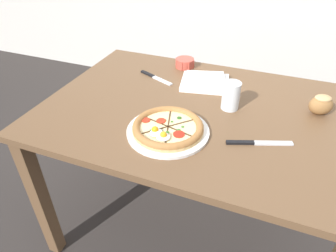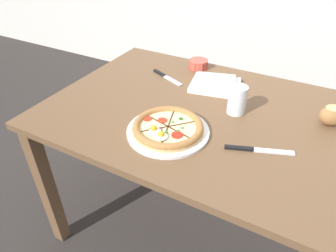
# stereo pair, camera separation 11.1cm
# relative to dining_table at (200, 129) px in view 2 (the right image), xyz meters

# --- Properties ---
(ground_plane) EXTENTS (12.00, 12.00, 0.00)m
(ground_plane) POSITION_rel_dining_table_xyz_m (0.00, 0.00, -0.66)
(ground_plane) COLOR #2D2826
(dining_table) EXTENTS (1.28, 0.92, 0.76)m
(dining_table) POSITION_rel_dining_table_xyz_m (0.00, 0.00, 0.00)
(dining_table) COLOR brown
(dining_table) RESTS_ON ground_plane
(pizza) EXTENTS (0.31, 0.31, 0.05)m
(pizza) POSITION_rel_dining_table_xyz_m (-0.05, -0.21, 0.12)
(pizza) COLOR white
(pizza) RESTS_ON dining_table
(ramekin_bowl) EXTENTS (0.10, 0.10, 0.05)m
(ramekin_bowl) POSITION_rel_dining_table_xyz_m (-0.18, 0.37, 0.13)
(ramekin_bowl) COLOR #C64C3D
(ramekin_bowl) RESTS_ON dining_table
(napkin_folded) EXTENTS (0.25, 0.23, 0.04)m
(napkin_folded) POSITION_rel_dining_table_xyz_m (-0.02, 0.21, 0.12)
(napkin_folded) COLOR white
(napkin_folded) RESTS_ON dining_table
(bread_piece_near) EXTENTS (0.11, 0.10, 0.08)m
(bread_piece_near) POSITION_rel_dining_table_xyz_m (0.48, 0.14, 0.15)
(bread_piece_near) COLOR olive
(bread_piece_near) RESTS_ON dining_table
(knife_main) EXTENTS (0.20, 0.10, 0.01)m
(knife_main) POSITION_rel_dining_table_xyz_m (-0.27, 0.19, 0.11)
(knife_main) COLOR silver
(knife_main) RESTS_ON dining_table
(knife_spare) EXTENTS (0.23, 0.10, 0.01)m
(knife_spare) POSITION_rel_dining_table_xyz_m (0.28, -0.15, 0.11)
(knife_spare) COLOR silver
(knife_spare) RESTS_ON dining_table
(water_glass) EXTENTS (0.07, 0.07, 0.12)m
(water_glass) POSITION_rel_dining_table_xyz_m (0.13, 0.05, 0.16)
(water_glass) COLOR white
(water_glass) RESTS_ON dining_table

